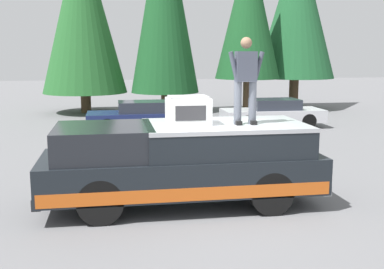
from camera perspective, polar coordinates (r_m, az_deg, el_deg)
name	(u,v)px	position (r m, az deg, el deg)	size (l,w,h in m)	color
ground_plane	(218,210)	(9.50, 3.17, -8.98)	(90.00, 90.00, 0.00)	slate
pickup_truck	(182,163)	(9.59, -1.23, -3.36)	(2.01, 5.54, 1.65)	black
compressor_unit	(188,110)	(9.39, -0.47, 2.89)	(0.65, 0.84, 0.56)	silver
person_on_truck_bed	(246,78)	(9.42, 6.41, 6.67)	(0.29, 0.72, 1.69)	#4C515B
parked_car_silver	(273,113)	(19.91, 9.60, 2.53)	(1.64, 4.10, 1.16)	silver
parked_car_navy	(141,116)	(18.80, -6.10, 2.19)	(1.64, 4.10, 1.16)	navy
conifer_far_left	(297,7)	(26.71, 12.37, 14.62)	(4.17, 4.17, 9.15)	#4C3826
conifer_left	(248,10)	(24.45, 6.73, 14.56)	(3.23, 3.23, 8.51)	#4C3826
conifer_center_right	(82,10)	(24.94, -12.92, 14.26)	(4.20, 4.20, 9.18)	#4C3826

